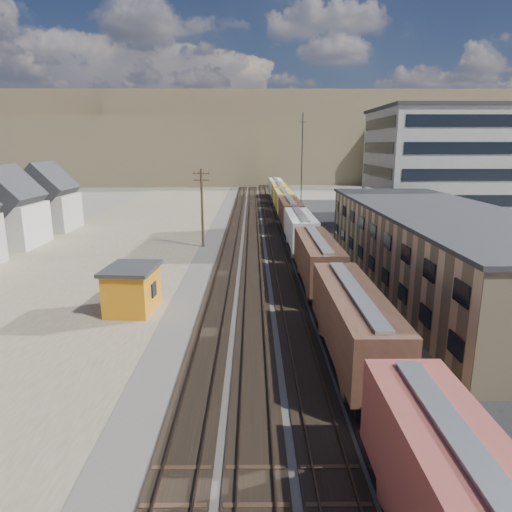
{
  "coord_description": "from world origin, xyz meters",
  "views": [
    {
      "loc": [
        -2.12,
        -15.87,
        12.77
      ],
      "look_at": [
        -1.78,
        24.56,
        3.0
      ],
      "focal_mm": 32.0,
      "sensor_mm": 36.0,
      "label": 1
    }
  ],
  "objects_px": {
    "utility_pole_north": "(202,206)",
    "maintenance_shed": "(132,288)",
    "parked_car_blue": "(403,229)",
    "freight_train": "(295,219)"
  },
  "relations": [
    {
      "from": "utility_pole_north",
      "to": "maintenance_shed",
      "type": "relative_size",
      "value": 1.92
    },
    {
      "from": "parked_car_blue",
      "to": "freight_train",
      "type": "bearing_deg",
      "value": 143.49
    },
    {
      "from": "maintenance_shed",
      "to": "freight_train",
      "type": "bearing_deg",
      "value": 61.71
    },
    {
      "from": "freight_train",
      "to": "utility_pole_north",
      "type": "height_order",
      "value": "utility_pole_north"
    },
    {
      "from": "freight_train",
      "to": "parked_car_blue",
      "type": "xyz_separation_m",
      "value": [
        16.58,
        3.8,
        -2.09
      ]
    },
    {
      "from": "maintenance_shed",
      "to": "parked_car_blue",
      "type": "bearing_deg",
      "value": 45.37
    },
    {
      "from": "freight_train",
      "to": "utility_pole_north",
      "type": "bearing_deg",
      "value": -157.37
    },
    {
      "from": "maintenance_shed",
      "to": "parked_car_blue",
      "type": "distance_m",
      "value": 45.54
    },
    {
      "from": "freight_train",
      "to": "parked_car_blue",
      "type": "distance_m",
      "value": 17.14
    },
    {
      "from": "utility_pole_north",
      "to": "parked_car_blue",
      "type": "xyz_separation_m",
      "value": [
        28.88,
        8.92,
        -4.59
      ]
    }
  ]
}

